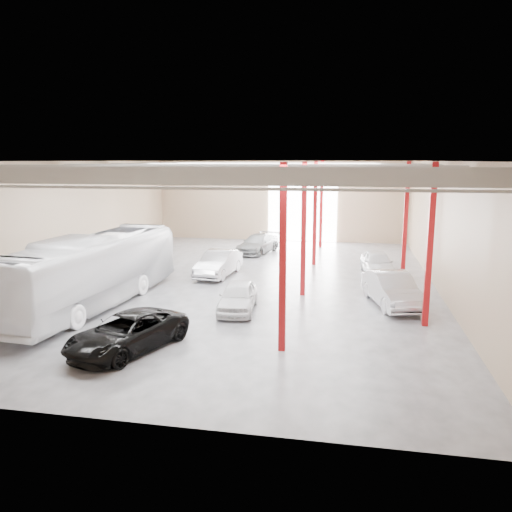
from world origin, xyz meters
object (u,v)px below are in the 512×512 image
(car_row_b, at_px, (218,263))
(car_row_c, at_px, (258,244))
(black_sedan, at_px, (127,333))
(car_right_near, at_px, (392,289))
(coach_bus, at_px, (92,271))
(car_row_a, at_px, (238,297))
(car_right_far, at_px, (377,263))

(car_row_b, relative_size, car_row_c, 0.98)
(black_sedan, relative_size, car_right_near, 1.01)
(coach_bus, relative_size, car_row_a, 3.08)
(coach_bus, bearing_deg, car_row_b, 63.85)
(car_row_c, distance_m, car_right_near, 15.66)
(car_row_a, relative_size, car_row_c, 0.84)
(black_sedan, xyz_separation_m, car_right_far, (9.81, 14.85, 0.03))
(coach_bus, distance_m, black_sedan, 6.80)
(car_row_b, xyz_separation_m, car_right_far, (9.67, 2.25, -0.05))
(car_row_c, xyz_separation_m, car_right_far, (8.72, -5.89, 0.03))
(coach_bus, bearing_deg, black_sedan, -46.57)
(coach_bus, xyz_separation_m, black_sedan, (4.22, -5.23, -1.05))
(black_sedan, bearing_deg, car_row_a, 82.42)
(car_row_a, height_order, car_right_far, car_right_far)
(coach_bus, bearing_deg, car_row_c, 75.56)
(car_row_a, distance_m, car_row_b, 7.47)
(black_sedan, bearing_deg, car_row_c, 106.86)
(car_row_a, distance_m, car_row_c, 15.17)
(car_row_a, height_order, car_row_b, car_row_b)
(car_row_c, bearing_deg, coach_bus, -94.62)
(car_right_far, bearing_deg, car_right_near, -93.89)
(coach_bus, xyz_separation_m, car_row_b, (4.37, 7.37, -0.97))
(black_sedan, height_order, car_right_far, car_right_far)
(car_right_far, bearing_deg, car_row_a, -133.89)
(coach_bus, relative_size, car_row_c, 2.58)
(coach_bus, height_order, black_sedan, coach_bus)
(coach_bus, xyz_separation_m, car_row_c, (5.32, 15.52, -1.04))
(car_row_b, relative_size, car_right_far, 1.11)
(car_row_b, distance_m, car_row_c, 8.20)
(car_row_a, xyz_separation_m, car_row_c, (-1.86, 15.06, 0.01))
(car_row_a, distance_m, car_right_near, 7.60)
(car_row_c, bearing_deg, car_row_a, -68.66)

